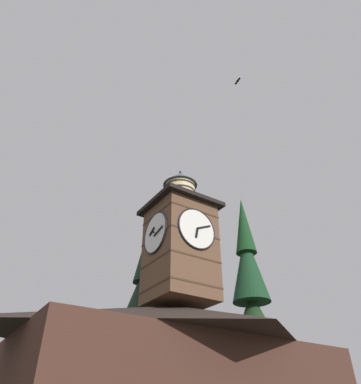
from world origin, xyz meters
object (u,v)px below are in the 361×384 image
object	(u,v)px
building_main	(174,380)
moon	(127,357)
pine_tree_aside	(255,335)
flying_bird_high	(238,81)
clock_tower	(180,241)
pine_tree_behind	(141,347)

from	to	relation	value
building_main	moon	distance (m)	48.52
pine_tree_aside	flying_bird_high	bearing A→B (deg)	49.22
clock_tower	moon	bearing A→B (deg)	-112.42
clock_tower	building_main	bearing A→B (deg)	-79.87
building_main	moon	bearing A→B (deg)	-112.68
pine_tree_behind	flying_bird_high	bearing A→B (deg)	100.27
building_main	clock_tower	world-z (taller)	clock_tower
flying_bird_high	pine_tree_aside	bearing A→B (deg)	-130.78
building_main	flying_bird_high	xyz separation A→B (m)	(-1.99, 4.76, 18.14)
building_main	clock_tower	size ratio (longest dim) A/B	1.80
pine_tree_aside	moon	size ratio (longest dim) A/B	9.58
clock_tower	pine_tree_behind	size ratio (longest dim) A/B	0.64
clock_tower	moon	distance (m)	48.23
building_main	pine_tree_aside	bearing A→B (deg)	-161.54
building_main	pine_tree_behind	xyz separation A→B (m)	(-0.36, -4.25, 2.13)
clock_tower	flying_bird_high	bearing A→B (deg)	113.78
building_main	pine_tree_behind	size ratio (longest dim) A/B	1.16
building_main	clock_tower	bearing A→B (deg)	100.13
clock_tower	pine_tree_behind	bearing A→B (deg)	-93.49
moon	flying_bird_high	size ratio (longest dim) A/B	3.11
pine_tree_behind	moon	distance (m)	44.21
clock_tower	pine_tree_behind	distance (m)	6.90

